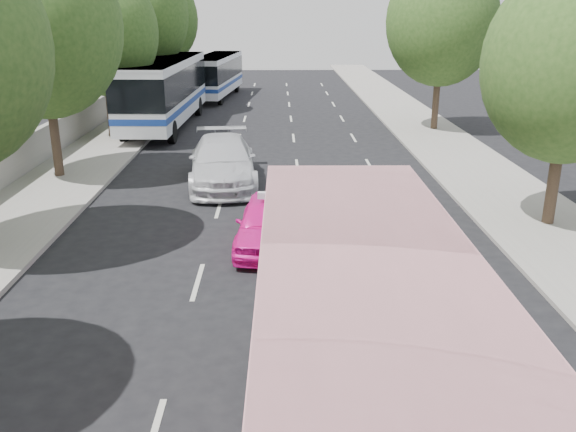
{
  "coord_description": "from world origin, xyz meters",
  "views": [
    {
      "loc": [
        0.14,
        -10.07,
        6.55
      ],
      "look_at": [
        0.39,
        4.43,
        1.6
      ],
      "focal_mm": 38.0,
      "sensor_mm": 36.0,
      "label": 1
    }
  ],
  "objects_px": {
    "white_pickup": "(223,161)",
    "pink_taxi": "(268,222)",
    "tour_coach_front": "(164,87)",
    "tour_coach_rear": "(216,72)",
    "pink_bus": "(376,392)"
  },
  "relations": [
    {
      "from": "white_pickup",
      "to": "pink_taxi",
      "type": "bearing_deg",
      "value": -79.86
    },
    {
      "from": "tour_coach_front",
      "to": "tour_coach_rear",
      "type": "height_order",
      "value": "tour_coach_front"
    },
    {
      "from": "pink_taxi",
      "to": "white_pickup",
      "type": "relative_size",
      "value": 0.69
    },
    {
      "from": "pink_bus",
      "to": "tour_coach_rear",
      "type": "xyz_separation_m",
      "value": [
        -5.8,
        41.54,
        -0.32
      ]
    },
    {
      "from": "white_pickup",
      "to": "tour_coach_rear",
      "type": "distance_m",
      "value": 24.65
    },
    {
      "from": "pink_bus",
      "to": "tour_coach_rear",
      "type": "distance_m",
      "value": 41.94
    },
    {
      "from": "pink_taxi",
      "to": "tour_coach_rear",
      "type": "xyz_separation_m",
      "value": [
        -4.35,
        31.19,
        1.19
      ]
    },
    {
      "from": "pink_bus",
      "to": "pink_taxi",
      "type": "bearing_deg",
      "value": 98.62
    },
    {
      "from": "pink_bus",
      "to": "tour_coach_rear",
      "type": "height_order",
      "value": "pink_bus"
    },
    {
      "from": "pink_taxi",
      "to": "tour_coach_front",
      "type": "bearing_deg",
      "value": 112.2
    },
    {
      "from": "tour_coach_front",
      "to": "tour_coach_rear",
      "type": "bearing_deg",
      "value": 83.64
    },
    {
      "from": "tour_coach_front",
      "to": "tour_coach_rear",
      "type": "distance_m",
      "value": 12.45
    },
    {
      "from": "pink_bus",
      "to": "tour_coach_front",
      "type": "distance_m",
      "value": 30.2
    },
    {
      "from": "pink_bus",
      "to": "tour_coach_front",
      "type": "xyz_separation_m",
      "value": [
        -7.6,
        29.22,
        0.08
      ]
    },
    {
      "from": "pink_taxi",
      "to": "white_pickup",
      "type": "xyz_separation_m",
      "value": [
        -1.85,
        6.68,
        0.17
      ]
    }
  ]
}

